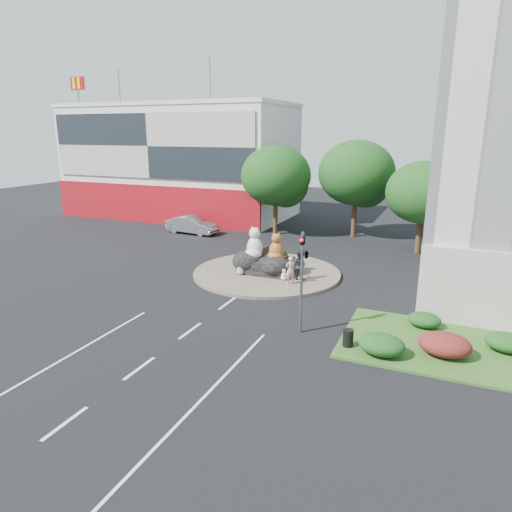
{
  "coord_description": "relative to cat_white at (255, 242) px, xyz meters",
  "views": [
    {
      "loc": [
        11.13,
        -17.62,
        9.46
      ],
      "look_at": [
        0.34,
        7.36,
        2.0
      ],
      "focal_mm": 32.0,
      "sensor_mm": 36.0,
      "label": 1
    }
  ],
  "objects": [
    {
      "name": "tree_left",
      "position": [
        -3.13,
        12.28,
        3.03
      ],
      "size": [
        6.46,
        6.46,
        8.27
      ],
      "color": "#382314",
      "rests_on": "ground"
    },
    {
      "name": "pedestrian_dark",
      "position": [
        3.37,
        -0.54,
        -1.08
      ],
      "size": [
        1.04,
        0.89,
        1.89
      ],
      "primitive_type": "imported",
      "rotation": [
        0.0,
        0.0,
        2.94
      ],
      "color": "black",
      "rests_on": "roundabout_island"
    },
    {
      "name": "ground",
      "position": [
        0.8,
        -9.79,
        -2.22
      ],
      "size": [
        120.0,
        120.0,
        0.0
      ],
      "primitive_type": "plane",
      "color": "black",
      "rests_on": "ground"
    },
    {
      "name": "parked_car",
      "position": [
        -10.61,
        9.38,
        -1.38
      ],
      "size": [
        5.21,
        2.11,
        1.68
      ],
      "primitive_type": "imported",
      "rotation": [
        0.0,
        0.0,
        1.51
      ],
      "color": "#A3A7AB",
      "rests_on": "ground"
    },
    {
      "name": "rock_plinth",
      "position": [
        0.8,
        0.21,
        -1.57
      ],
      "size": [
        3.2,
        2.6,
        0.9
      ],
      "primitive_type": null,
      "color": "black",
      "rests_on": "roundabout_island"
    },
    {
      "name": "pedestrian_pink",
      "position": [
        3.1,
        -1.56,
        -1.14
      ],
      "size": [
        0.75,
        0.75,
        1.76
      ],
      "primitive_type": "imported",
      "rotation": [
        0.0,
        0.0,
        3.92
      ],
      "color": "#D38892",
      "rests_on": "roundabout_island"
    },
    {
      "name": "hedge_red",
      "position": [
        12.3,
        -7.79,
        -1.6
      ],
      "size": [
        2.2,
        1.76,
        0.99
      ],
      "primitive_type": "ellipsoid",
      "color": "#521616",
      "rests_on": "grass_verge"
    },
    {
      "name": "cat_white",
      "position": [
        0.0,
        0.0,
        0.0
      ],
      "size": [
        1.69,
        1.59,
        2.24
      ],
      "primitive_type": null,
      "rotation": [
        0.0,
        0.0,
        -0.4
      ],
      "color": "silver",
      "rests_on": "rock_plinth"
    },
    {
      "name": "tree_mid",
      "position": [
        3.87,
        14.28,
        3.34
      ],
      "size": [
        6.84,
        6.84,
        8.76
      ],
      "color": "#382314",
      "rests_on": "ground"
    },
    {
      "name": "traffic_light",
      "position": [
        5.9,
        -7.79,
        1.4
      ],
      "size": [
        0.44,
        1.24,
        5.0
      ],
      "color": "#595B60",
      "rests_on": "ground"
    },
    {
      "name": "grass_verge",
      "position": [
        12.8,
        -6.79,
        -2.16
      ],
      "size": [
        10.0,
        6.0,
        0.12
      ],
      "primitive_type": "cube",
      "color": "#2C521B",
      "rests_on": "ground"
    },
    {
      "name": "tree_right",
      "position": [
        9.87,
        10.28,
        2.41
      ],
      "size": [
        5.7,
        5.7,
        7.3
      ],
      "color": "#382314",
      "rests_on": "ground"
    },
    {
      "name": "hedge_near_green",
      "position": [
        9.8,
        -8.79,
        -1.65
      ],
      "size": [
        2.0,
        1.6,
        0.9
      ],
      "primitive_type": "ellipsoid",
      "color": "#133E14",
      "rests_on": "grass_verge"
    },
    {
      "name": "litter_bin",
      "position": [
        8.3,
        -8.58,
        -1.71
      ],
      "size": [
        0.58,
        0.58,
        0.79
      ],
      "primitive_type": "cylinder",
      "rotation": [
        0.0,
        0.0,
        0.27
      ],
      "color": "black",
      "rests_on": "grass_verge"
    },
    {
      "name": "street_lamp",
      "position": [
        13.62,
        -1.79,
        2.33
      ],
      "size": [
        2.34,
        0.22,
        8.06
      ],
      "color": "#595B60",
      "rests_on": "ground"
    },
    {
      "name": "cat_tabby",
      "position": [
        1.54,
        0.08,
        -0.15
      ],
      "size": [
        1.22,
        1.08,
        1.94
      ],
      "primitive_type": null,
      "rotation": [
        0.0,
        0.0,
        -0.06
      ],
      "color": "#A24E21",
      "rests_on": "rock_plinth"
    },
    {
      "name": "shophouse_block",
      "position": [
        -17.2,
        18.13,
        3.97
      ],
      "size": [
        25.2,
        12.3,
        17.4
      ],
      "color": "silver",
      "rests_on": "ground"
    },
    {
      "name": "hedge_back_green",
      "position": [
        11.3,
        -4.99,
        -1.74
      ],
      "size": [
        1.6,
        1.28,
        0.72
      ],
      "primitive_type": "ellipsoid",
      "color": "#133E14",
      "rests_on": "grass_verge"
    },
    {
      "name": "hedge_mid_green",
      "position": [
        14.8,
        -6.29,
        -1.69
      ],
      "size": [
        1.8,
        1.44,
        0.81
      ],
      "primitive_type": "ellipsoid",
      "color": "#133E14",
      "rests_on": "grass_verge"
    },
    {
      "name": "kitten_calico",
      "position": [
        -0.55,
        -1.05,
        -1.51
      ],
      "size": [
        0.67,
        0.6,
        1.02
      ],
      "primitive_type": null,
      "rotation": [
        0.0,
        0.0,
        -0.13
      ],
      "color": "silver",
      "rests_on": "roundabout_island"
    },
    {
      "name": "kitten_white",
      "position": [
        2.51,
        -1.03,
        -1.63
      ],
      "size": [
        0.61,
        0.61,
        0.77
      ],
      "primitive_type": null,
      "rotation": [
        0.0,
        0.0,
        0.8
      ],
      "color": "silver",
      "rests_on": "roundabout_island"
    },
    {
      "name": "roundabout_island",
      "position": [
        0.8,
        0.21,
        -2.12
      ],
      "size": [
        10.0,
        10.0,
        0.2
      ],
      "primitive_type": "cylinder",
      "color": "brown",
      "rests_on": "ground"
    }
  ]
}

